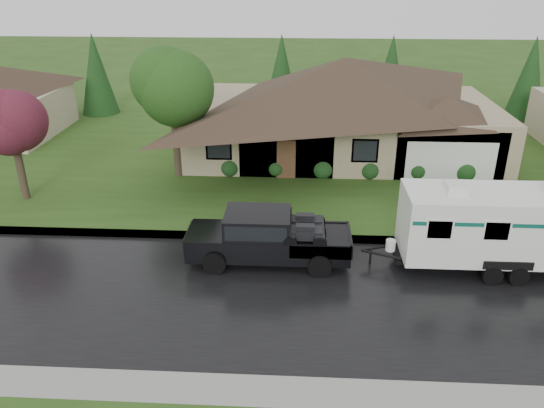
{
  "coord_description": "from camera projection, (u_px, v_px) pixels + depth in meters",
  "views": [
    {
      "loc": [
        -0.53,
        -17.69,
        10.67
      ],
      "look_at": [
        -1.61,
        2.0,
        1.74
      ],
      "focal_mm": 35.0,
      "sensor_mm": 36.0,
      "label": 1
    }
  ],
  "objects": [
    {
      "name": "ground",
      "position": [
        311.0,
        267.0,
        20.46
      ],
      "size": [
        140.0,
        140.0,
        0.0
      ],
      "primitive_type": "plane",
      "color": "#2A4916",
      "rests_on": "ground"
    },
    {
      "name": "road",
      "position": [
        311.0,
        297.0,
        18.64
      ],
      "size": [
        140.0,
        8.0,
        0.01
      ],
      "primitive_type": "cube",
      "color": "black",
      "rests_on": "ground"
    },
    {
      "name": "curb",
      "position": [
        310.0,
        238.0,
        22.48
      ],
      "size": [
        140.0,
        0.5,
        0.15
      ],
      "primitive_type": "cube",
      "color": "gray",
      "rests_on": "ground"
    },
    {
      "name": "lawn",
      "position": [
        308.0,
        145.0,
        34.07
      ],
      "size": [
        140.0,
        26.0,
        0.15
      ],
      "primitive_type": "cube",
      "color": "#2A4916",
      "rests_on": "ground"
    },
    {
      "name": "house_main",
      "position": [
        348.0,
        95.0,
        31.45
      ],
      "size": [
        19.44,
        10.8,
        6.9
      ],
      "color": "#9A8B68",
      "rests_on": "lawn"
    },
    {
      "name": "tree_left_green",
      "position": [
        173.0,
        88.0,
        27.08
      ],
      "size": [
        4.13,
        4.13,
        6.84
      ],
      "color": "#382B1E",
      "rests_on": "lawn"
    },
    {
      "name": "tree_red",
      "position": [
        12.0,
        126.0,
        24.66
      ],
      "size": [
        3.18,
        3.18,
        5.26
      ],
      "color": "#382B1E",
      "rests_on": "lawn"
    },
    {
      "name": "shrub_row",
      "position": [
        346.0,
        168.0,
        28.55
      ],
      "size": [
        13.6,
        1.0,
        1.0
      ],
      "color": "#143814",
      "rests_on": "lawn"
    },
    {
      "name": "pickup_truck",
      "position": [
        266.0,
        235.0,
        20.47
      ],
      "size": [
        6.23,
        2.37,
        2.08
      ],
      "color": "black",
      "rests_on": "ground"
    },
    {
      "name": "travel_trailer",
      "position": [
        501.0,
        225.0,
        19.73
      ],
      "size": [
        7.69,
        2.7,
        3.45
      ],
      "color": "white",
      "rests_on": "ground"
    }
  ]
}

